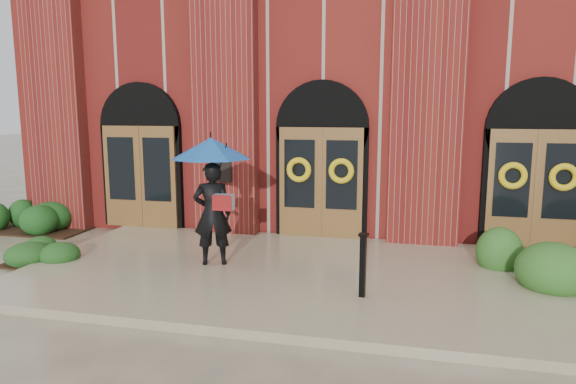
% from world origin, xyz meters
% --- Properties ---
extents(ground, '(90.00, 90.00, 0.00)m').
position_xyz_m(ground, '(0.00, 0.00, 0.00)').
color(ground, tan).
rests_on(ground, ground).
extents(landing, '(10.00, 5.30, 0.15)m').
position_xyz_m(landing, '(0.00, 0.15, 0.07)').
color(landing, tan).
rests_on(landing, ground).
extents(church_building, '(16.20, 12.53, 7.00)m').
position_xyz_m(church_building, '(0.00, 8.78, 3.50)').
color(church_building, maroon).
rests_on(church_building, ground).
extents(man_with_umbrella, '(1.92, 1.92, 2.39)m').
position_xyz_m(man_with_umbrella, '(-1.61, 0.18, 1.82)').
color(man_with_umbrella, black).
rests_on(man_with_umbrella, landing).
extents(metal_post, '(0.16, 0.16, 1.02)m').
position_xyz_m(metal_post, '(1.29, -0.91, 0.68)').
color(metal_post, black).
rests_on(metal_post, landing).
extents(hedge_wall_left, '(2.70, 1.08, 0.69)m').
position_xyz_m(hedge_wall_left, '(-7.41, 2.20, 0.35)').
color(hedge_wall_left, '#184617').
rests_on(hedge_wall_left, ground).
extents(hedge_front_left, '(1.27, 1.09, 0.45)m').
position_xyz_m(hedge_front_left, '(-5.14, 0.00, 0.22)').
color(hedge_front_left, '#1D4818').
rests_on(hedge_front_left, ground).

